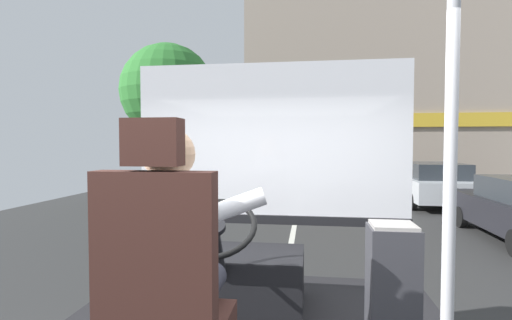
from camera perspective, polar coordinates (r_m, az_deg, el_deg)
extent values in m
cube|color=#2F2F2F|center=(10.83, 6.08, -8.58)|extent=(18.00, 44.00, 0.05)
cube|color=silver|center=(10.83, 6.08, -8.43)|extent=(0.12, 39.60, 0.00)
cube|color=#381E19|center=(1.54, -15.12, -13.96)|extent=(0.48, 0.10, 0.66)
cube|color=#381E19|center=(1.48, -15.31, 2.62)|extent=(0.22, 0.10, 0.18)
cylinder|color=#282833|center=(1.88, -8.27, -19.13)|extent=(0.14, 0.46, 0.14)
cylinder|color=#282833|center=(1.94, -13.66, -18.53)|extent=(0.14, 0.46, 0.14)
cylinder|color=silver|center=(1.69, -12.92, -13.17)|extent=(0.37, 0.37, 0.62)
cube|color=navy|center=(1.85, -10.82, -9.45)|extent=(0.06, 0.01, 0.38)
sphere|color=tan|center=(1.63, -13.06, 0.89)|extent=(0.22, 0.22, 0.22)
cylinder|color=silver|center=(1.87, -6.82, -8.21)|extent=(0.55, 0.21, 0.26)
cylinder|color=silver|center=(1.94, -13.45, -7.87)|extent=(0.55, 0.21, 0.26)
cube|color=black|center=(2.98, -3.95, -17.27)|extent=(1.10, 0.56, 0.40)
cylinder|color=black|center=(2.53, -5.84, -13.64)|extent=(0.07, 0.27, 0.40)
torus|color=black|center=(2.39, -6.47, -10.06)|extent=(0.55, 0.49, 0.30)
cylinder|color=black|center=(2.39, -6.47, -10.06)|extent=(0.15, 0.15, 0.10)
cylinder|color=#B7B7BC|center=(1.49, 27.25, -4.21)|extent=(0.04, 0.04, 2.08)
cube|color=#333338|center=(2.40, 19.88, -18.15)|extent=(0.27, 0.26, 0.74)
cube|color=#9E9993|center=(2.29, 20.02, -9.25)|extent=(0.24, 0.23, 0.02)
cube|color=silver|center=(3.47, 2.17, 3.15)|extent=(2.50, 0.01, 1.40)
cube|color=black|center=(3.53, 2.15, -8.93)|extent=(2.50, 0.08, 0.08)
cylinder|color=#4C3828|center=(12.58, -13.05, -0.63)|extent=(0.30, 0.30, 2.77)
sphere|color=#2D752D|center=(12.68, -13.16, 10.11)|extent=(3.02, 3.02, 3.02)
cube|color=gray|center=(20.80, 19.14, 8.96)|extent=(13.93, 5.62, 8.92)
cube|color=gold|center=(17.87, 20.86, 5.65)|extent=(13.37, 0.12, 0.60)
cylinder|color=black|center=(10.60, 28.58, -7.58)|extent=(0.14, 0.50, 0.50)
cube|color=silver|center=(14.13, 25.01, -3.68)|extent=(1.97, 4.23, 0.65)
cube|color=#282D33|center=(13.85, 25.35, -1.43)|extent=(1.62, 2.32, 0.50)
cylinder|color=black|center=(15.70, 26.87, -4.33)|extent=(0.14, 0.53, 0.53)
cylinder|color=black|center=(15.20, 20.14, -4.43)|extent=(0.14, 0.53, 0.53)
cylinder|color=black|center=(13.26, 30.54, -5.60)|extent=(0.14, 0.53, 0.53)
cylinder|color=black|center=(12.67, 22.64, -5.81)|extent=(0.14, 0.53, 0.53)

